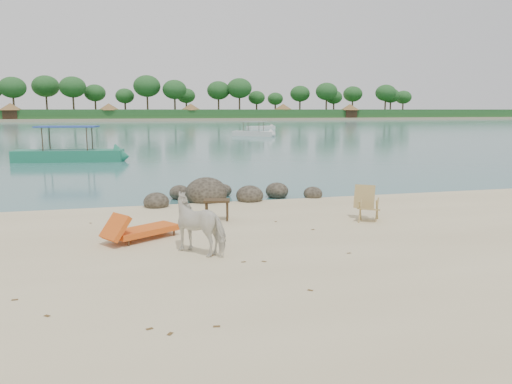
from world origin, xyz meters
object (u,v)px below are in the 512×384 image
(boulders, at_px, (220,195))
(lounge_chair, at_px, (145,228))
(boat_near, at_px, (67,132))
(deck_chair, at_px, (369,205))
(side_table, at_px, (217,211))
(cow, at_px, (201,225))

(boulders, distance_m, lounge_chair, 5.39)
(boat_near, bearing_deg, deck_chair, -54.46)
(boulders, bearing_deg, boat_near, 112.60)
(side_table, xyz_separation_m, lounge_chair, (-1.99, -1.56, 0.01))
(boulders, relative_size, deck_chair, 6.43)
(boulders, height_order, side_table, boulders)
(boulders, distance_m, side_table, 3.21)
(side_table, relative_size, deck_chair, 0.74)
(boat_near, bearing_deg, boulders, -58.26)
(boulders, xyz_separation_m, cow, (-1.51, -6.13, 0.43))
(cow, xyz_separation_m, side_table, (0.86, 2.98, -0.34))
(side_table, xyz_separation_m, deck_chair, (4.00, -1.13, 0.19))
(boat_near, bearing_deg, side_table, -63.62)
(cow, distance_m, side_table, 3.12)
(lounge_chair, bearing_deg, deck_chair, -28.67)
(deck_chair, bearing_deg, cow, -124.14)
(boulders, bearing_deg, cow, -103.87)
(boulders, height_order, lounge_chair, boulders)
(boulders, bearing_deg, side_table, -101.74)
(boulders, distance_m, deck_chair, 5.44)
(boulders, distance_m, cow, 6.32)
(boulders, height_order, boat_near, boat_near)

